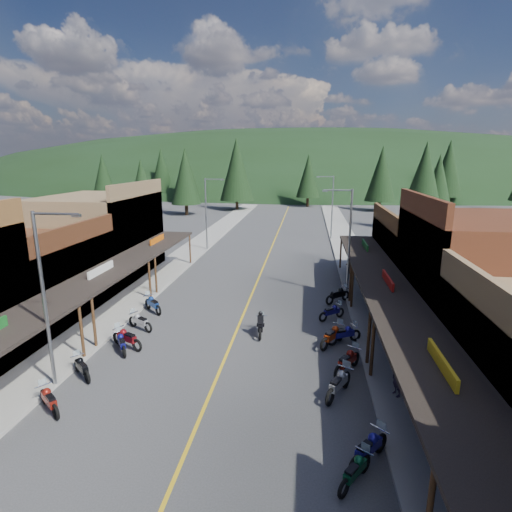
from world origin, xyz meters
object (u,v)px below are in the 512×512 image
(bike_west_4, at_px, (49,399))
(bike_east_5, at_px, (339,382))
(bike_west_7, at_px, (127,337))
(bike_east_8, at_px, (344,333))
(shop_east_2, at_px, (483,280))
(streetlight_1, at_px, (207,211))
(pine_3, at_px, (308,176))
(bike_east_6, at_px, (347,360))
(pine_7, at_px, (162,170))
(bike_east_9, at_px, (332,311))
(pine_5, at_px, (448,168))
(pine_10, at_px, (185,177))
(rider_on_bike, at_px, (261,325))
(shop_west_2, at_px, (28,279))
(pine_1, at_px, (186,171))
(bike_west_6, at_px, (122,342))
(pedestrian_east_a, at_px, (398,378))
(shop_east_3, at_px, (430,256))
(pine_11, at_px, (424,180))
(bike_east_10, at_px, (338,294))
(bike_east_3, at_px, (355,470))
(streetlight_3, at_px, (331,205))
(pine_0, at_px, (103,176))
(pedestrian_east_b, at_px, (349,265))
(bike_east_7, at_px, (333,335))
(bike_west_5, at_px, (82,367))
(streetlight_2, at_px, (348,238))
(shop_west_3, at_px, (101,236))
(pine_8, at_px, (142,185))
(bike_west_8, at_px, (140,321))
(streetlight_0, at_px, (46,294))
(pine_2, at_px, (237,169))
(pine_9, at_px, (438,183))

(bike_west_4, bearing_deg, bike_east_5, -38.72)
(bike_west_7, distance_m, bike_east_8, 11.95)
(shop_east_2, relative_size, streetlight_1, 1.36)
(pine_3, bearing_deg, bike_west_7, -97.98)
(streetlight_1, xyz_separation_m, bike_east_6, (13.08, -25.05, -3.81))
(pine_7, height_order, bike_east_9, pine_7)
(pine_5, relative_size, bike_west_4, 6.92)
(pine_10, height_order, rider_on_bike, pine_10)
(shop_west_2, distance_m, bike_east_5, 20.58)
(pine_1, distance_m, bike_west_6, 75.03)
(pine_3, height_order, pedestrian_east_a, pine_3)
(shop_east_2, xyz_separation_m, pedestrian_east_a, (-5.72, -6.65, -2.53))
(shop_east_3, relative_size, pine_11, 0.88)
(streetlight_1, distance_m, bike_east_10, 20.66)
(pine_3, xyz_separation_m, rider_on_bike, (-2.49, -65.36, -5.86))
(bike_east_3, height_order, bike_east_10, bike_east_10)
(shop_east_3, bearing_deg, streetlight_3, 109.99)
(pine_1, xyz_separation_m, bike_east_9, (29.76, -66.51, -6.66))
(pine_3, bearing_deg, pine_11, -60.26)
(pine_3, distance_m, bike_west_7, 68.87)
(streetlight_1, height_order, bike_east_10, streetlight_1)
(pine_0, height_order, pine_7, pine_7)
(rider_on_bike, bearing_deg, bike_east_9, 30.29)
(pedestrian_east_a, relative_size, pedestrian_east_b, 1.05)
(bike_east_3, height_order, pedestrian_east_a, pedestrian_east_a)
(pine_5, distance_m, pedestrian_east_b, 64.01)
(pine_1, distance_m, pedestrian_east_b, 64.74)
(pine_7, height_order, bike_east_7, pine_7)
(bike_east_3, distance_m, bike_east_10, 16.66)
(bike_west_5, bearing_deg, bike_east_10, -5.12)
(bike_west_7, bearing_deg, pine_11, -6.49)
(bike_west_5, bearing_deg, bike_east_3, -70.06)
(streetlight_2, bearing_deg, bike_east_9, -104.81)
(bike_west_5, xyz_separation_m, bike_east_3, (12.05, -4.88, -0.01))
(shop_west_3, height_order, pine_8, pine_8)
(streetlight_2, xyz_separation_m, bike_west_7, (-12.48, -9.96, -3.82))
(pine_5, xyz_separation_m, pedestrian_east_b, (-26.14, -58.00, -7.04))
(bike_west_5, bearing_deg, pine_10, 53.98)
(pedestrian_east_b, bearing_deg, bike_west_8, 8.92)
(shop_east_3, bearing_deg, streetlight_2, -154.12)
(streetlight_0, distance_m, bike_west_5, 4.06)
(streetlight_3, bearing_deg, rider_on_bike, -100.49)
(pine_2, height_order, bike_west_6, pine_2)
(pine_7, distance_m, bike_east_9, 82.03)
(pine_9, bearing_deg, pine_8, -173.80)
(pedestrian_east_b, bearing_deg, pine_5, -150.15)
(pine_3, height_order, bike_west_4, pine_3)
(shop_west_3, distance_m, bike_east_3, 29.04)
(pine_0, bearing_deg, shop_west_3, -62.66)
(shop_west_2, height_order, pine_9, pine_9)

